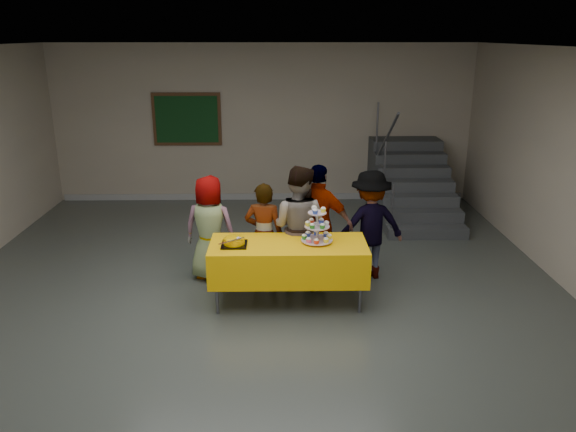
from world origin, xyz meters
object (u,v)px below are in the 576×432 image
(schoolchild_a, at_px, (210,228))
(schoolchild_e, at_px, (370,225))
(staircase, at_px, (409,186))
(bake_table, at_px, (288,260))
(noticeboard, at_px, (187,119))
(schoolchild_b, at_px, (264,235))
(schoolchild_d, at_px, (318,224))
(bear_cake, at_px, (234,241))
(cupcake_stand, at_px, (317,229))
(schoolchild_c, at_px, (298,227))

(schoolchild_a, relative_size, schoolchild_e, 0.96)
(staircase, bearing_deg, schoolchild_a, -138.85)
(bake_table, bearing_deg, schoolchild_a, 143.66)
(schoolchild_a, bearing_deg, noticeboard, -66.70)
(schoolchild_b, bearing_deg, schoolchild_d, -162.17)
(schoolchild_e, distance_m, staircase, 3.15)
(bear_cake, distance_m, schoolchild_e, 1.91)
(bear_cake, bearing_deg, noticeboard, 104.96)
(schoolchild_b, height_order, staircase, staircase)
(schoolchild_d, distance_m, schoolchild_e, 0.70)
(bake_table, height_order, noticeboard, noticeboard)
(staircase, bearing_deg, schoolchild_e, -112.35)
(schoolchild_a, bearing_deg, cupcake_stand, 163.22)
(bake_table, xyz_separation_m, schoolchild_e, (1.10, 0.75, 0.18))
(schoolchild_e, bearing_deg, noticeboard, -63.26)
(schoolchild_a, xyz_separation_m, schoolchild_c, (1.16, -0.22, 0.09))
(bear_cake, xyz_separation_m, schoolchild_e, (1.74, 0.79, -0.09))
(schoolchild_e, xyz_separation_m, noticeboard, (-2.95, 3.74, 0.86))
(bear_cake, height_order, staircase, staircase)
(cupcake_stand, bearing_deg, schoolchild_d, 84.19)
(bear_cake, bearing_deg, schoolchild_b, 60.20)
(bake_table, distance_m, schoolchild_b, 0.63)
(bear_cake, xyz_separation_m, staircase, (2.93, 3.70, -0.34))
(bear_cake, height_order, noticeboard, noticeboard)
(bake_table, relative_size, bear_cake, 5.25)
(schoolchild_b, distance_m, schoolchild_e, 1.42)
(bake_table, distance_m, noticeboard, 4.97)
(schoolchild_a, distance_m, schoolchild_c, 1.19)
(cupcake_stand, relative_size, staircase, 0.19)
(bear_cake, distance_m, schoolchild_d, 1.27)
(staircase, bearing_deg, bake_table, -122.09)
(schoolchild_a, bearing_deg, staircase, -128.05)
(schoolchild_a, relative_size, noticeboard, 1.09)
(noticeboard, bearing_deg, schoolchild_b, -68.58)
(cupcake_stand, relative_size, schoolchild_e, 0.30)
(schoolchild_d, bearing_deg, noticeboard, -38.00)
(bake_table, height_order, schoolchild_b, schoolchild_b)
(schoolchild_e, bearing_deg, schoolchild_c, 1.20)
(schoolchild_d, bearing_deg, schoolchild_e, -151.50)
(bake_table, relative_size, noticeboard, 1.45)
(noticeboard, bearing_deg, schoolchild_d, -59.43)
(cupcake_stand, height_order, schoolchild_c, schoolchild_c)
(cupcake_stand, relative_size, schoolchild_b, 0.32)
(schoolchild_a, relative_size, schoolchild_c, 0.88)
(cupcake_stand, height_order, schoolchild_b, schoolchild_b)
(schoolchild_a, xyz_separation_m, staircase, (3.31, 2.90, -0.22))
(bake_table, distance_m, cupcake_stand, 0.51)
(schoolchild_c, xyz_separation_m, schoolchild_e, (0.96, 0.22, -0.06))
(cupcake_stand, height_order, schoolchild_e, schoolchild_e)
(schoolchild_a, relative_size, schoolchild_d, 0.90)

